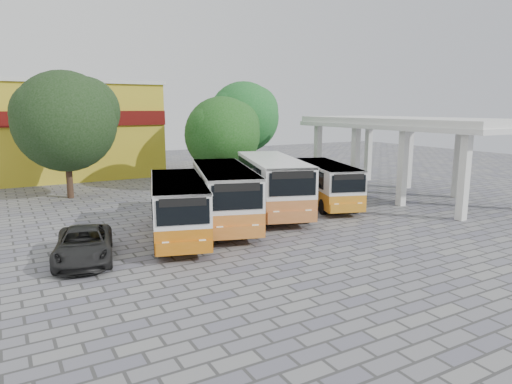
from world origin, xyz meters
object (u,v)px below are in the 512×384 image
bus_centre_left (224,192)px  bus_centre_right (272,181)px  parked_car (84,245)px  bus_far_left (178,204)px  bus_far_right (326,181)px

bus_centre_left → bus_centre_right: (3.73, 1.25, 0.09)m
bus_centre_right → parked_car: bus_centre_right is taller
bus_centre_right → parked_car: 11.77m
bus_far_left → parked_car: 4.77m
parked_car → bus_centre_left: bearing=29.9°
bus_far_left → bus_far_right: (10.57, 2.25, -0.08)m
bus_far_left → bus_far_right: bus_far_left is taller
bus_far_left → bus_centre_left: 3.11m
bus_centre_left → bus_centre_right: 3.94m
bus_far_left → bus_centre_right: (6.64, 2.33, 0.24)m
bus_far_right → bus_centre_right: bearing=-162.2°
bus_far_left → bus_far_right: bearing=28.9°
bus_centre_left → bus_centre_right: bearing=36.1°
bus_far_right → parked_car: (-15.06, -3.54, -0.87)m
bus_centre_right → parked_car: bearing=-143.4°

